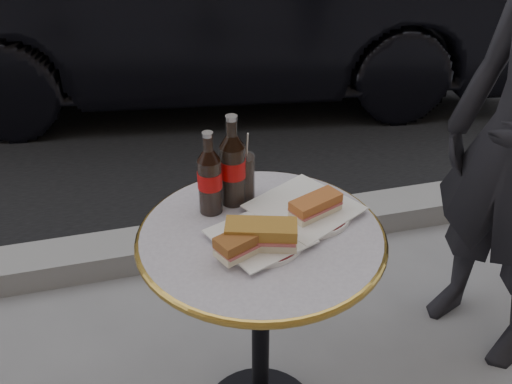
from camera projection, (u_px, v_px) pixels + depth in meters
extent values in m
cube|color=black|center=(133.00, 12.00, 5.89)|extent=(40.00, 8.00, 0.00)
cube|color=gray|center=(207.00, 240.00, 2.51)|extent=(40.00, 0.20, 0.12)
cylinder|color=white|center=(260.00, 239.00, 1.38)|extent=(0.25, 0.25, 0.01)
cylinder|color=white|center=(304.00, 210.00, 1.48)|extent=(0.31, 0.31, 0.01)
cube|color=brown|center=(245.00, 242.00, 1.31)|extent=(0.16, 0.12, 0.05)
cube|color=#AB752B|center=(261.00, 235.00, 1.33)|extent=(0.18, 0.12, 0.06)
cube|color=#B6612E|center=(316.00, 207.00, 1.44)|extent=(0.15, 0.11, 0.05)
cylinder|color=black|center=(243.00, 177.00, 1.51)|extent=(0.08, 0.08, 0.13)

